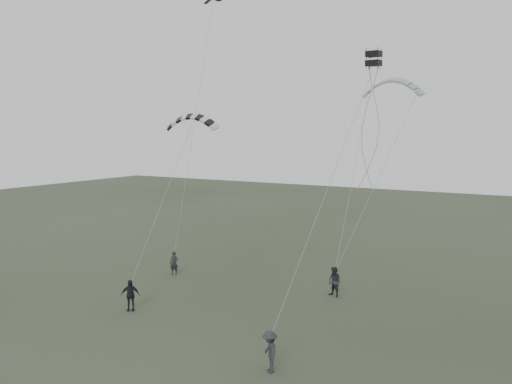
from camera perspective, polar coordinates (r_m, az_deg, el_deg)
The scene contains 8 objects.
ground at distance 27.63m, azimuth -7.08°, elevation -14.85°, with size 140.00×140.00×0.00m, color #2E3723.
flyer_left at distance 36.74m, azimuth -9.34°, elevation -8.02°, with size 0.61×0.40×1.68m, color black.
flyer_right at distance 31.93m, azimuth 8.96°, elevation -10.11°, with size 0.91×0.71×1.87m, color #26262B.
flyer_center at distance 30.11m, azimuth -14.19°, elevation -11.35°, with size 1.06×0.44×1.81m, color black.
flyer_far at distance 22.28m, azimuth 1.58°, elevation -17.75°, with size 1.17×0.67×1.81m, color #27272C.
kite_pale_large at distance 35.28m, azimuth 15.34°, elevation 12.21°, with size 4.00×0.90×1.64m, color #9B9EA0, non-canonical shape.
kite_striped at distance 32.44m, azimuth -7.35°, elevation 8.56°, with size 3.30×0.82×1.27m, color black, non-canonical shape.
kite_box at distance 25.96m, azimuth 13.31°, elevation 14.62°, with size 0.66×0.66×0.72m, color black, non-canonical shape.
Camera 1 is at (15.56, -20.47, 10.13)m, focal length 35.00 mm.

